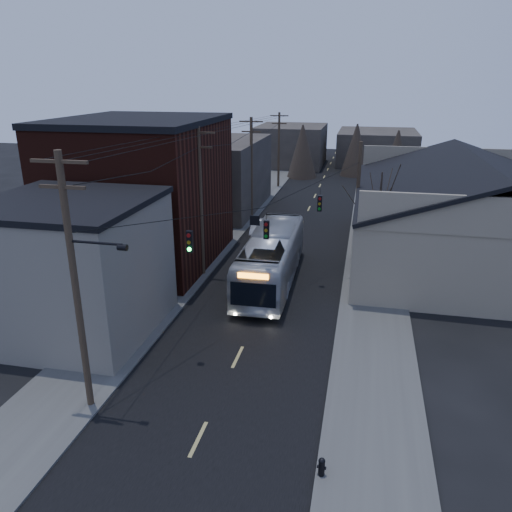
% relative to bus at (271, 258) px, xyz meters
% --- Properties ---
extents(ground, '(160.00, 160.00, 0.00)m').
position_rel_bus_xyz_m(ground, '(0.17, -17.63, -1.73)').
color(ground, black).
rests_on(ground, ground).
extents(road_surface, '(9.00, 110.00, 0.02)m').
position_rel_bus_xyz_m(road_surface, '(0.17, 12.37, -1.72)').
color(road_surface, black).
rests_on(road_surface, ground).
extents(sidewalk_left, '(4.00, 110.00, 0.12)m').
position_rel_bus_xyz_m(sidewalk_left, '(-6.33, 12.37, -1.67)').
color(sidewalk_left, '#474744').
rests_on(sidewalk_left, ground).
extents(sidewalk_right, '(4.00, 110.00, 0.12)m').
position_rel_bus_xyz_m(sidewalk_right, '(6.67, 12.37, -1.67)').
color(sidewalk_right, '#474744').
rests_on(sidewalk_right, ground).
extents(building_clapboard, '(8.00, 8.00, 7.00)m').
position_rel_bus_xyz_m(building_clapboard, '(-8.83, -8.63, 1.77)').
color(building_clapboard, '#6E685C').
rests_on(building_clapboard, ground).
extents(building_brick, '(10.00, 12.00, 10.00)m').
position_rel_bus_xyz_m(building_brick, '(-9.83, 2.37, 3.27)').
color(building_brick, black).
rests_on(building_brick, ground).
extents(building_left_far, '(9.00, 14.00, 7.00)m').
position_rel_bus_xyz_m(building_left_far, '(-9.33, 18.37, 1.77)').
color(building_left_far, '#332E29').
rests_on(building_left_far, ground).
extents(warehouse, '(16.16, 20.60, 7.73)m').
position_rel_bus_xyz_m(warehouse, '(13.17, 7.37, 0.97)').
color(warehouse, gray).
rests_on(warehouse, ground).
extents(building_far_left, '(10.00, 12.00, 6.00)m').
position_rel_bus_xyz_m(building_far_left, '(-5.83, 47.37, 1.27)').
color(building_far_left, '#332E29').
rests_on(building_far_left, ground).
extents(building_far_right, '(12.00, 14.00, 5.00)m').
position_rel_bus_xyz_m(building_far_right, '(7.17, 52.37, 0.77)').
color(building_far_right, '#332E29').
rests_on(building_far_right, ground).
extents(bare_tree, '(0.40, 0.40, 7.20)m').
position_rel_bus_xyz_m(bare_tree, '(6.67, 2.37, 1.87)').
color(bare_tree, black).
rests_on(bare_tree, ground).
extents(utility_lines, '(11.24, 45.28, 10.50)m').
position_rel_bus_xyz_m(utility_lines, '(-2.95, 6.51, 3.22)').
color(utility_lines, '#382B1E').
rests_on(utility_lines, ground).
extents(bus, '(3.22, 12.50, 3.46)m').
position_rel_bus_xyz_m(bus, '(0.00, 0.00, 0.00)').
color(bus, '#ABB0B8').
rests_on(bus, ground).
extents(parked_car, '(1.98, 4.37, 1.39)m').
position_rel_bus_xyz_m(parked_car, '(-2.83, 9.85, -1.03)').
color(parked_car, '#ADAFB5').
rests_on(parked_car, ground).
extents(fire_hydrant, '(0.33, 0.24, 0.69)m').
position_rel_bus_xyz_m(fire_hydrant, '(4.87, -16.56, -1.24)').
color(fire_hydrant, black).
rests_on(fire_hydrant, sidewalk_right).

